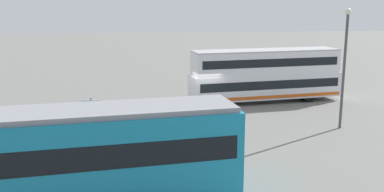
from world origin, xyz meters
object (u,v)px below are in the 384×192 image
(double_decker_bus, at_px, (265,75))
(tram_yellow, at_px, (40,158))
(info_sign, at_px, (92,110))
(pedestrian_crossing, at_px, (208,119))
(street_lamp, at_px, (345,60))
(pedestrian_near_railing, at_px, (147,124))

(double_decker_bus, distance_m, tram_yellow, 20.64)
(info_sign, bearing_deg, double_decker_bus, -148.60)
(tram_yellow, bearing_deg, double_decker_bus, -129.37)
(double_decker_bus, distance_m, pedestrian_crossing, 9.74)
(tram_yellow, distance_m, info_sign, 8.61)
(info_sign, bearing_deg, street_lamp, 179.42)
(double_decker_bus, height_order, pedestrian_crossing, double_decker_bus)
(pedestrian_crossing, height_order, info_sign, info_sign)
(double_decker_bus, bearing_deg, pedestrian_crossing, 54.51)
(double_decker_bus, bearing_deg, pedestrian_near_railing, 43.35)
(tram_yellow, distance_m, pedestrian_near_railing, 8.46)
(street_lamp, bearing_deg, info_sign, -0.58)
(tram_yellow, relative_size, pedestrian_crossing, 9.53)
(tram_yellow, height_order, pedestrian_near_railing, tram_yellow)
(street_lamp, bearing_deg, pedestrian_near_railing, 5.02)
(pedestrian_near_railing, distance_m, pedestrian_crossing, 3.52)
(pedestrian_crossing, bearing_deg, double_decker_bus, -125.49)
(tram_yellow, relative_size, pedestrian_near_railing, 9.51)
(street_lamp, bearing_deg, pedestrian_crossing, 2.32)
(pedestrian_near_railing, height_order, street_lamp, street_lamp)
(double_decker_bus, relative_size, pedestrian_crossing, 7.42)
(tram_yellow, height_order, info_sign, tram_yellow)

